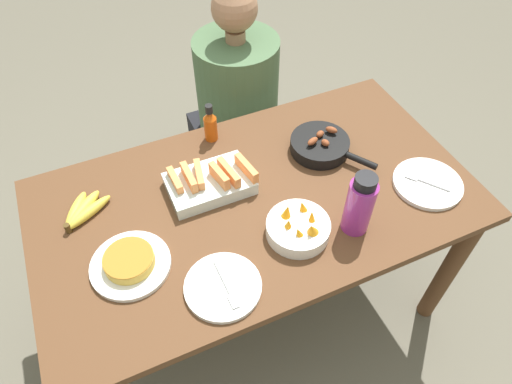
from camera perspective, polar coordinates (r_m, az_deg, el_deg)
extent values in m
plane|color=#666051|center=(2.22, 0.00, -13.46)|extent=(14.00, 14.00, 0.00)
cube|color=brown|center=(1.59, 0.00, -1.12)|extent=(1.52, 0.84, 0.03)
cylinder|color=brown|center=(2.03, 23.00, -8.86)|extent=(0.07, 0.07, 0.72)
cylinder|color=brown|center=(2.08, -22.36, -6.76)|extent=(0.07, 0.07, 0.72)
cylinder|color=brown|center=(2.34, 12.13, 4.59)|extent=(0.07, 0.07, 0.72)
ellipsoid|color=gold|center=(1.61, -20.21, -2.42)|extent=(0.18, 0.12, 0.04)
ellipsoid|color=gold|center=(1.63, -20.83, -2.10)|extent=(0.16, 0.15, 0.04)
ellipsoid|color=gold|center=(1.63, -21.57, -2.16)|extent=(0.12, 0.16, 0.04)
cylinder|color=#4C3819|center=(1.60, -22.47, -4.21)|extent=(0.02, 0.02, 0.04)
cube|color=silver|center=(1.60, -5.82, 1.05)|extent=(0.29, 0.19, 0.05)
cube|color=#ED8E4C|center=(1.57, -10.08, 1.44)|extent=(0.03, 0.11, 0.04)
cube|color=#ED8E4C|center=(1.56, -8.36, 1.79)|extent=(0.02, 0.12, 0.05)
cube|color=#ED8E4C|center=(1.57, -7.10, 2.17)|extent=(0.04, 0.12, 0.04)
cube|color=#ED8E4C|center=(1.55, -4.61, 1.98)|extent=(0.04, 0.11, 0.05)
cube|color=#ED8E4C|center=(1.56, -3.42, 2.41)|extent=(0.04, 0.13, 0.05)
cube|color=#ED8E4C|center=(1.58, -1.26, 2.96)|extent=(0.04, 0.13, 0.05)
cylinder|color=black|center=(1.75, 7.87, 5.32)|extent=(0.22, 0.22, 0.01)
cylinder|color=black|center=(1.74, 7.96, 5.94)|extent=(0.22, 0.22, 0.04)
cylinder|color=black|center=(1.69, 13.01, 3.84)|extent=(0.09, 0.11, 0.02)
ellipsoid|color=brown|center=(1.73, 8.02, 7.19)|extent=(0.04, 0.04, 0.02)
ellipsoid|color=brown|center=(1.75, 9.42, 7.67)|extent=(0.05, 0.05, 0.03)
ellipsoid|color=brown|center=(1.69, 7.10, 6.32)|extent=(0.06, 0.04, 0.03)
ellipsoid|color=brown|center=(1.70, 8.66, 6.11)|extent=(0.04, 0.04, 0.03)
cylinder|color=white|center=(1.46, -15.39, -8.77)|extent=(0.25, 0.25, 0.02)
cylinder|color=gold|center=(1.44, -15.59, -8.25)|extent=(0.15, 0.15, 0.03)
cylinder|color=#AB7427|center=(1.43, -15.74, -7.86)|extent=(0.15, 0.15, 0.00)
cylinder|color=white|center=(1.38, -4.16, -11.71)|extent=(0.23, 0.23, 0.02)
cylinder|color=silver|center=(1.38, -4.29, -10.58)|extent=(0.01, 0.12, 0.01)
cube|color=silver|center=(1.34, -2.85, -13.44)|extent=(0.02, 0.05, 0.00)
cylinder|color=white|center=(1.72, 20.65, 1.01)|extent=(0.24, 0.24, 0.02)
cylinder|color=silver|center=(1.71, 21.37, 0.80)|extent=(0.07, 0.10, 0.01)
cube|color=silver|center=(1.71, 18.89, 1.79)|extent=(0.04, 0.05, 0.00)
cylinder|color=white|center=(1.47, 5.26, -4.55)|extent=(0.21, 0.21, 0.05)
cone|color=orange|center=(1.45, 7.00, -3.05)|extent=(0.03, 0.03, 0.05)
cone|color=orange|center=(1.47, 5.84, -1.82)|extent=(0.05, 0.04, 0.05)
cone|color=orange|center=(1.45, 3.89, -2.47)|extent=(0.05, 0.05, 0.06)
cone|color=orange|center=(1.43, 4.07, -4.02)|extent=(0.03, 0.03, 0.05)
cone|color=orange|center=(1.41, 5.34, -5.05)|extent=(0.04, 0.04, 0.04)
cone|color=orange|center=(1.42, 7.00, -4.68)|extent=(0.06, 0.06, 0.06)
cylinder|color=#992D89|center=(1.46, 12.74, -1.84)|extent=(0.09, 0.09, 0.20)
cylinder|color=black|center=(1.37, 13.56, 1.24)|extent=(0.07, 0.07, 0.04)
cylinder|color=#C64C0F|center=(1.76, -5.68, 7.90)|extent=(0.05, 0.05, 0.10)
cone|color=#C64C0F|center=(1.72, -5.84, 9.49)|extent=(0.05, 0.05, 0.03)
cylinder|color=black|center=(1.70, -5.92, 10.28)|extent=(0.03, 0.03, 0.03)
cube|color=black|center=(2.46, -2.01, 4.10)|extent=(0.42, 0.42, 0.46)
cylinder|color=#476642|center=(2.15, -2.34, 12.90)|extent=(0.38, 0.38, 0.48)
cylinder|color=#9E7051|center=(2.01, -2.59, 18.96)|extent=(0.08, 0.08, 0.05)
sphere|color=#9E7051|center=(1.95, -2.72, 21.99)|extent=(0.19, 0.19, 0.19)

